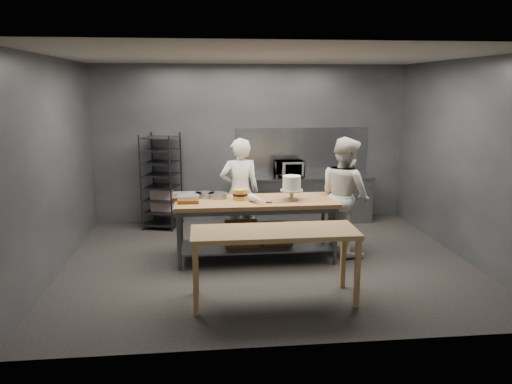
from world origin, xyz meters
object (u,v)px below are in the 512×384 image
(layer_cake, at_px, (240,194))
(work_table, at_px, (256,222))
(near_counter, at_px, (274,237))
(chef_right, at_px, (345,195))
(frosted_cake_stand, at_px, (292,185))
(speed_rack, at_px, (162,182))
(microwave, at_px, (289,169))
(chef_behind, at_px, (240,192))

(layer_cake, bearing_deg, work_table, -5.08)
(near_counter, xyz_separation_m, layer_cake, (-0.29, 1.60, 0.19))
(work_table, distance_m, chef_right, 1.47)
(frosted_cake_stand, bearing_deg, layer_cake, 171.51)
(speed_rack, distance_m, microwave, 2.41)
(chef_right, bearing_deg, work_table, 74.91)
(layer_cake, bearing_deg, speed_rack, 124.87)
(layer_cake, bearing_deg, near_counter, -79.78)
(work_table, relative_size, speed_rack, 1.37)
(speed_rack, xyz_separation_m, frosted_cake_stand, (2.07, -2.00, 0.30))
(microwave, bearing_deg, work_table, -113.19)
(speed_rack, xyz_separation_m, chef_behind, (1.36, -1.20, 0.03))
(microwave, height_order, frosted_cake_stand, frosted_cake_stand)
(chef_right, bearing_deg, near_counter, 120.70)
(work_table, distance_m, frosted_cake_stand, 0.79)
(work_table, distance_m, layer_cake, 0.49)
(microwave, relative_size, frosted_cake_stand, 1.47)
(chef_behind, height_order, layer_cake, chef_behind)
(chef_right, xyz_separation_m, microwave, (-0.57, 1.84, 0.13))
(microwave, xyz_separation_m, layer_cake, (-1.09, -1.97, -0.05))
(microwave, height_order, layer_cake, microwave)
(speed_rack, bearing_deg, chef_behind, -41.35)
(microwave, bearing_deg, speed_rack, -178.09)
(frosted_cake_stand, bearing_deg, chef_right, 14.86)
(near_counter, xyz_separation_m, chef_behind, (-0.24, 2.29, 0.08))
(chef_behind, distance_m, layer_cake, 0.70)
(near_counter, xyz_separation_m, speed_rack, (-1.60, 3.48, 0.04))
(work_table, bearing_deg, layer_cake, 174.92)
(near_counter, bearing_deg, speed_rack, 114.70)
(work_table, height_order, chef_behind, chef_behind)
(chef_behind, distance_m, chef_right, 1.70)
(microwave, bearing_deg, chef_right, -72.92)
(frosted_cake_stand, bearing_deg, speed_rack, 136.06)
(speed_rack, relative_size, chef_right, 0.95)
(work_table, bearing_deg, frosted_cake_stand, -9.99)
(speed_rack, bearing_deg, work_table, -50.92)
(work_table, xyz_separation_m, microwave, (0.85, 1.99, 0.48))
(chef_behind, distance_m, microwave, 1.65)
(work_table, height_order, frosted_cake_stand, frosted_cake_stand)
(near_counter, relative_size, chef_behind, 1.12)
(chef_right, height_order, microwave, chef_right)
(speed_rack, bearing_deg, layer_cake, -55.13)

